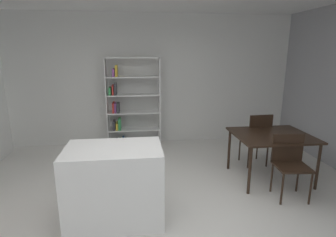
{
  "coord_description": "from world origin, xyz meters",
  "views": [
    {
      "loc": [
        -0.14,
        -2.86,
        2.01
      ],
      "look_at": [
        0.32,
        0.9,
        1.07
      ],
      "focal_mm": 28.8,
      "sensor_mm": 36.0,
      "label": 1
    }
  ],
  "objects_px": {
    "kitchen_island": "(115,184)",
    "dining_chair_near": "(290,160)",
    "dining_chair_far": "(257,135)",
    "dining_table": "(272,138)",
    "open_bookshelf": "(128,105)"
  },
  "relations": [
    {
      "from": "kitchen_island",
      "to": "open_bookshelf",
      "type": "bearing_deg",
      "value": 87.3
    },
    {
      "from": "kitchen_island",
      "to": "dining_table",
      "type": "xyz_separation_m",
      "value": [
        2.4,
        0.81,
        0.22
      ]
    },
    {
      "from": "kitchen_island",
      "to": "dining_table",
      "type": "height_order",
      "value": "kitchen_island"
    },
    {
      "from": "kitchen_island",
      "to": "dining_table",
      "type": "relative_size",
      "value": 0.97
    },
    {
      "from": "dining_chair_far",
      "to": "dining_chair_near",
      "type": "distance_m",
      "value": 1.04
    },
    {
      "from": "open_bookshelf",
      "to": "dining_chair_far",
      "type": "distance_m",
      "value": 2.64
    },
    {
      "from": "kitchen_island",
      "to": "dining_chair_near",
      "type": "distance_m",
      "value": 2.42
    },
    {
      "from": "kitchen_island",
      "to": "dining_chair_near",
      "type": "relative_size",
      "value": 1.28
    },
    {
      "from": "kitchen_island",
      "to": "dining_chair_near",
      "type": "xyz_separation_m",
      "value": [
        2.41,
        0.28,
        0.08
      ]
    },
    {
      "from": "open_bookshelf",
      "to": "dining_chair_far",
      "type": "relative_size",
      "value": 1.98
    },
    {
      "from": "kitchen_island",
      "to": "dining_table",
      "type": "distance_m",
      "value": 2.54
    },
    {
      "from": "open_bookshelf",
      "to": "kitchen_island",
      "type": "bearing_deg",
      "value": -92.7
    },
    {
      "from": "kitchen_island",
      "to": "open_bookshelf",
      "type": "height_order",
      "value": "open_bookshelf"
    },
    {
      "from": "dining_chair_far",
      "to": "dining_chair_near",
      "type": "relative_size",
      "value": 1.09
    },
    {
      "from": "dining_table",
      "to": "dining_chair_far",
      "type": "height_order",
      "value": "dining_chair_far"
    }
  ]
}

